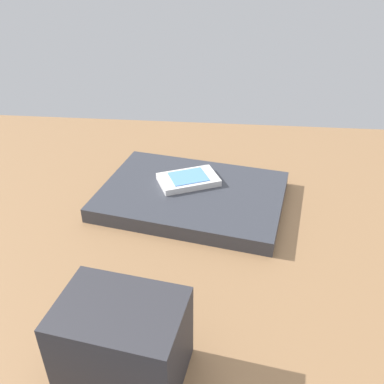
{
  "coord_description": "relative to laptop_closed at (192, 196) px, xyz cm",
  "views": [
    {
      "loc": [
        -13.29,
        55.25,
        42.91
      ],
      "look_at": [
        -7.41,
        -5.08,
        5.0
      ],
      "focal_mm": 39.54,
      "sensor_mm": 36.0,
      "label": 1
    }
  ],
  "objects": [
    {
      "name": "cell_phone_on_laptop",
      "position": [
        0.85,
        -2.34,
        1.81
      ],
      "size": [
        11.61,
        9.75,
        1.23
      ],
      "color": "silver",
      "rests_on": "laptop_closed"
    },
    {
      "name": "laptop_closed",
      "position": [
        0.0,
        0.0,
        0.0
      ],
      "size": [
        33.69,
        26.7,
        2.46
      ],
      "primitive_type": "cube",
      "rotation": [
        0.0,
        0.0,
        -0.19
      ],
      "color": "#33353D",
      "rests_on": "desk_surface"
    },
    {
      "name": "desk_organizer",
      "position": [
        3.74,
        33.24,
        3.58
      ],
      "size": [
        13.57,
        10.65,
        9.61
      ],
      "primitive_type": "cube",
      "rotation": [
        0.0,
        0.0,
        -0.16
      ],
      "color": "#2D2D33",
      "rests_on": "desk_surface"
    },
    {
      "name": "desk_surface",
      "position": [
        7.41,
        5.08,
        -2.73
      ],
      "size": [
        120.0,
        80.0,
        3.0
      ],
      "primitive_type": "cube",
      "color": "olive",
      "rests_on": "ground"
    }
  ]
}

